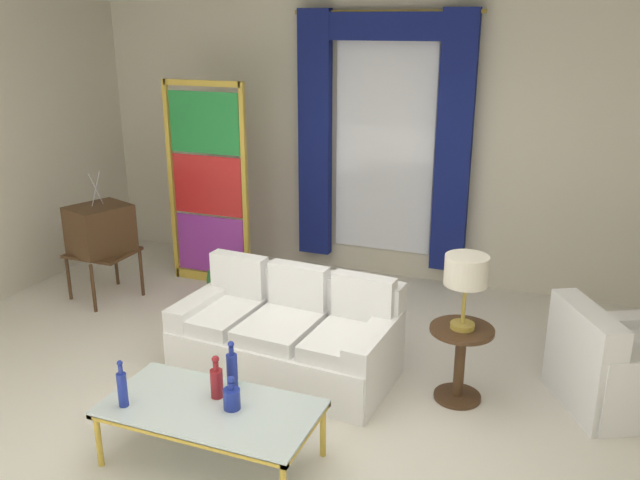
{
  "coord_description": "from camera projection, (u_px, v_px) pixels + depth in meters",
  "views": [
    {
      "loc": [
        1.83,
        -3.92,
        2.76
      ],
      "look_at": [
        -0.07,
        0.9,
        1.05
      ],
      "focal_mm": 37.14,
      "sensor_mm": 36.0,
      "label": 1
    }
  ],
  "objects": [
    {
      "name": "bottle_crystal_tall",
      "position": [
        217.0,
        381.0,
        4.32
      ],
      "size": [
        0.08,
        0.08,
        0.3
      ],
      "color": "maroon",
      "rests_on": "coffee_table"
    },
    {
      "name": "stained_glass_divider",
      "position": [
        208.0,
        189.0,
        7.08
      ],
      "size": [
        0.95,
        0.05,
        2.2
      ],
      "color": "gold",
      "rests_on": "ground"
    },
    {
      "name": "bottle_amber_squat",
      "position": [
        232.0,
        369.0,
        4.43
      ],
      "size": [
        0.07,
        0.07,
        0.34
      ],
      "color": "navy",
      "rests_on": "coffee_table"
    },
    {
      "name": "curtained_window",
      "position": [
        383.0,
        123.0,
        7.02
      ],
      "size": [
        2.0,
        0.17,
        2.7
      ],
      "color": "white",
      "rests_on": "ground"
    },
    {
      "name": "bottle_ruby_flask",
      "position": [
        232.0,
        397.0,
        4.2
      ],
      "size": [
        0.11,
        0.11,
        0.23
      ],
      "color": "navy",
      "rests_on": "coffee_table"
    },
    {
      "name": "couch_white_long",
      "position": [
        290.0,
        335.0,
        5.46
      ],
      "size": [
        1.81,
        1.03,
        0.86
      ],
      "color": "white",
      "rests_on": "ground"
    },
    {
      "name": "peacock_figurine",
      "position": [
        220.0,
        283.0,
        6.77
      ],
      "size": [
        0.44,
        0.6,
        0.5
      ],
      "color": "beige",
      "rests_on": "ground"
    },
    {
      "name": "wall_rear",
      "position": [
        398.0,
        144.0,
        7.2
      ],
      "size": [
        8.0,
        0.12,
        3.0
      ],
      "primitive_type": "cube",
      "color": "beige",
      "rests_on": "ground"
    },
    {
      "name": "coffee_table",
      "position": [
        211.0,
        411.0,
        4.26
      ],
      "size": [
        1.39,
        0.71,
        0.41
      ],
      "color": "silver",
      "rests_on": "ground"
    },
    {
      "name": "round_side_table",
      "position": [
        460.0,
        357.0,
        4.99
      ],
      "size": [
        0.48,
        0.48,
        0.59
      ],
      "color": "#472D19",
      "rests_on": "ground"
    },
    {
      "name": "armchair_white",
      "position": [
        613.0,
        371.0,
        4.93
      ],
      "size": [
        1.1,
        1.09,
        0.8
      ],
      "color": "white",
      "rests_on": "ground"
    },
    {
      "name": "ground_plane",
      "position": [
        284.0,
        409.0,
        4.96
      ],
      "size": [
        16.0,
        16.0,
        0.0
      ],
      "primitive_type": "plane",
      "color": "silver"
    },
    {
      "name": "bottle_blue_decanter",
      "position": [
        122.0,
        388.0,
        4.22
      ],
      "size": [
        0.06,
        0.06,
        0.33
      ],
      "color": "navy",
      "rests_on": "coffee_table"
    },
    {
      "name": "vintage_tv",
      "position": [
        100.0,
        231.0,
        6.75
      ],
      "size": [
        0.68,
        0.73,
        1.35
      ],
      "color": "#472D19",
      "rests_on": "ground"
    },
    {
      "name": "table_lamp_brass",
      "position": [
        466.0,
        274.0,
        4.78
      ],
      "size": [
        0.32,
        0.32,
        0.57
      ],
      "color": "#B29338",
      "rests_on": "round_side_table"
    }
  ]
}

